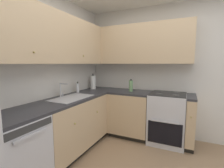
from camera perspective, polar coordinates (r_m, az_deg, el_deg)
wall_back at (r=2.55m, az=-26.64°, el=2.72°), size 3.54×0.05×2.55m
wall_right at (r=3.34m, az=19.29°, el=3.97°), size 0.05×3.36×2.55m
dishwasher at (r=2.20m, az=-31.70°, el=-21.12°), size 0.60×0.63×0.86m
lower_cabinets_back at (r=2.80m, az=-14.12°, el=-14.01°), size 1.36×0.62×0.86m
countertop_back at (r=2.67m, az=-14.40°, el=-5.11°), size 2.57×0.60×0.03m
lower_cabinets_right at (r=3.26m, az=9.58°, el=-10.82°), size 0.62×1.53×0.86m
countertop_right at (r=3.15m, az=9.74°, el=-3.12°), size 0.60×1.53×0.03m
oven_range at (r=3.18m, az=18.90°, el=-11.18°), size 0.68×0.62×1.05m
upper_cabinets_back at (r=2.61m, az=-19.83°, el=14.90°), size 2.25×0.34×0.74m
upper_cabinets_right at (r=3.29m, az=8.59°, el=13.57°), size 0.32×2.06×0.74m
sink at (r=2.65m, az=-13.95°, el=-5.67°), size 0.71×0.40×0.10m
faucet at (r=2.76m, az=-17.37°, el=-1.56°), size 0.07×0.16×0.23m
soap_bottle at (r=3.09m, az=-11.99°, el=-1.33°), size 0.05×0.05×0.20m
paper_towel_roll at (r=3.49m, az=-6.70°, el=0.57°), size 0.11×0.11×0.34m
oil_bottle at (r=3.18m, az=6.69°, el=-0.61°), size 0.08×0.08×0.24m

